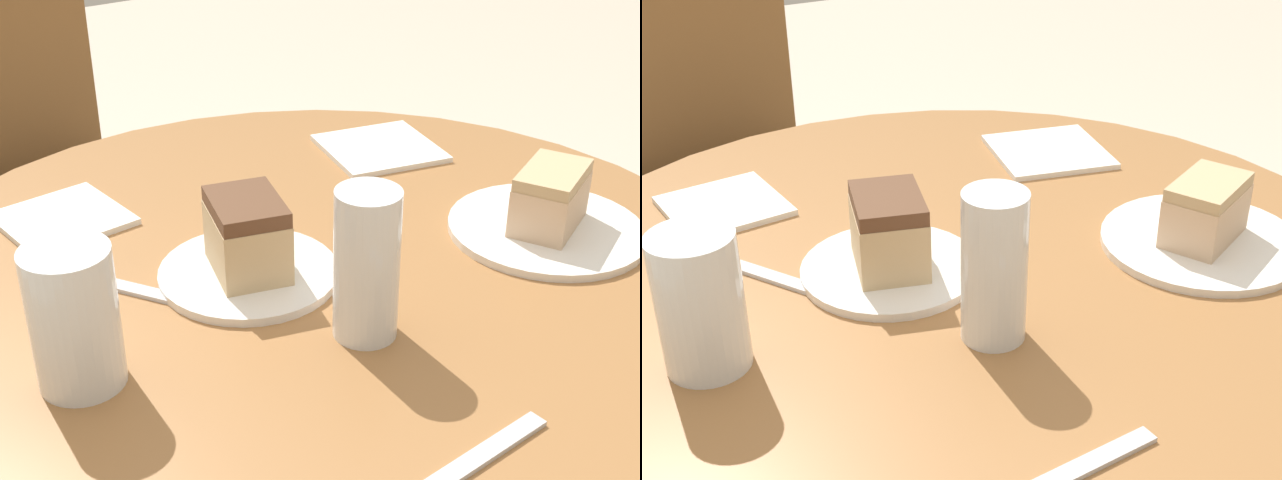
{
  "view_description": "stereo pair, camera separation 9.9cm",
  "coord_description": "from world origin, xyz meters",
  "views": [
    {
      "loc": [
        -0.49,
        -0.71,
        1.23
      ],
      "look_at": [
        0.0,
        0.0,
        0.75
      ],
      "focal_mm": 50.0,
      "sensor_mm": 36.0,
      "label": 1
    },
    {
      "loc": [
        -0.41,
        -0.77,
        1.23
      ],
      "look_at": [
        0.0,
        0.0,
        0.75
      ],
      "focal_mm": 50.0,
      "sensor_mm": 36.0,
      "label": 2
    }
  ],
  "objects": [
    {
      "name": "napkin_stack",
      "position": [
        0.27,
        0.23,
        0.71
      ],
      "size": [
        0.19,
        0.19,
        0.01
      ],
      "rotation": [
        0.0,
        0.0,
        -0.21
      ],
      "color": "white",
      "rests_on": "table"
    },
    {
      "name": "chair",
      "position": [
        -0.08,
        0.89,
        0.45
      ],
      "size": [
        0.43,
        0.43,
        0.86
      ],
      "rotation": [
        0.0,
        0.0,
        -0.06
      ],
      "color": "brown",
      "rests_on": "ground_plane"
    },
    {
      "name": "cake_slice_near",
      "position": [
        -0.07,
        0.03,
        0.76
      ],
      "size": [
        0.1,
        0.12,
        0.09
      ],
      "rotation": [
        0.0,
        0.0,
        2.88
      ],
      "color": "tan",
      "rests_on": "plate_near"
    },
    {
      "name": "napkin_side",
      "position": [
        -0.2,
        0.28,
        0.71
      ],
      "size": [
        0.16,
        0.16,
        0.01
      ],
      "rotation": [
        0.0,
        0.0,
        0.11
      ],
      "color": "white",
      "rests_on": "table"
    },
    {
      "name": "plate_far",
      "position": [
        0.28,
        -0.08,
        0.71
      ],
      "size": [
        0.24,
        0.24,
        0.01
      ],
      "color": "white",
      "rests_on": "table"
    },
    {
      "name": "fork",
      "position": [
        -0.19,
        0.08,
        0.71
      ],
      "size": [
        0.1,
        0.15,
        0.0
      ],
      "rotation": [
        0.0,
        0.0,
        2.14
      ],
      "color": "silver",
      "rests_on": "table"
    },
    {
      "name": "spoon",
      "position": [
        -0.06,
        -0.33,
        0.71
      ],
      "size": [
        0.14,
        0.03,
        0.0
      ],
      "rotation": [
        0.0,
        0.0,
        0.08
      ],
      "color": "silver",
      "rests_on": "table"
    },
    {
      "name": "plate_near",
      "position": [
        -0.07,
        0.03,
        0.71
      ],
      "size": [
        0.2,
        0.2,
        0.01
      ],
      "color": "white",
      "rests_on": "table"
    },
    {
      "name": "cake_slice_far",
      "position": [
        0.28,
        -0.08,
        0.76
      ],
      "size": [
        0.13,
        0.11,
        0.07
      ],
      "rotation": [
        0.0,
        0.0,
        2.02
      ],
      "color": "beige",
      "rests_on": "plate_far"
    },
    {
      "name": "glass_water",
      "position": [
        -0.3,
        -0.04,
        0.77
      ],
      "size": [
        0.08,
        0.08,
        0.14
      ],
      "color": "silver",
      "rests_on": "table"
    },
    {
      "name": "glass_lemonade",
      "position": [
        -0.03,
        -0.13,
        0.78
      ],
      "size": [
        0.07,
        0.07,
        0.16
      ],
      "color": "silver",
      "rests_on": "table"
    },
    {
      "name": "table",
      "position": [
        0.0,
        0.0,
        0.53
      ],
      "size": [
        1.03,
        1.03,
        0.71
      ],
      "color": "#9E6B3D",
      "rests_on": "ground_plane"
    }
  ]
}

